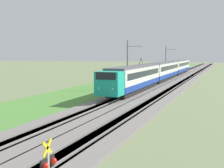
{
  "coord_description": "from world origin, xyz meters",
  "views": [
    {
      "loc": [
        -7.37,
        -12.49,
        5.74
      ],
      "look_at": [
        26.12,
        0.0,
        2.23
      ],
      "focal_mm": 50.0,
      "sensor_mm": 36.0,
      "label": 1
    }
  ],
  "objects": [
    {
      "name": "ballast_main",
      "position": [
        50.0,
        0.0,
        0.15
      ],
      "size": [
        240.0,
        4.4,
        0.3
      ],
      "color": "slate",
      "rests_on": "ground"
    },
    {
      "name": "ballast_adjacent",
      "position": [
        50.0,
        -4.29,
        0.15
      ],
      "size": [
        240.0,
        4.4,
        0.3
      ],
      "color": "slate",
      "rests_on": "ground"
    },
    {
      "name": "track_main",
      "position": [
        50.0,
        0.0,
        0.16
      ],
      "size": [
        240.0,
        1.57,
        0.45
      ],
      "color": "#4C4238",
      "rests_on": "ground"
    },
    {
      "name": "track_adjacent",
      "position": [
        50.0,
        -4.29,
        0.16
      ],
      "size": [
        240.0,
        1.57,
        0.45
      ],
      "color": "#4C4238",
      "rests_on": "ground"
    },
    {
      "name": "grass_verge",
      "position": [
        50.0,
        6.36,
        0.06
      ],
      "size": [
        240.0,
        10.74,
        0.12
      ],
      "color": "#4C8438",
      "rests_on": "ground"
    },
    {
      "name": "passenger_train",
      "position": [
        56.92,
        0.0,
        2.38
      ],
      "size": [
        65.03,
        2.95,
        5.07
      ],
      "rotation": [
        0.0,
        0.0,
        3.14
      ],
      "color": "#19A88E",
      "rests_on": "ground"
    },
    {
      "name": "catenary_mast_mid",
      "position": [
        40.15,
        2.54,
        4.03
      ],
      "size": [
        0.22,
        2.56,
        7.78
      ],
      "color": "slate",
      "rests_on": "ground"
    },
    {
      "name": "catenary_mast_far",
      "position": [
        72.67,
        2.54,
        3.97
      ],
      "size": [
        0.22,
        2.56,
        7.67
      ],
      "color": "slate",
      "rests_on": "ground"
    }
  ]
}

